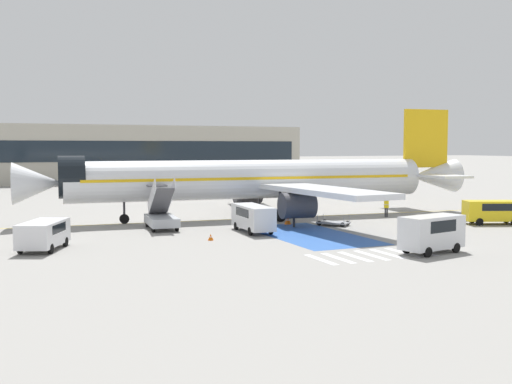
{
  "coord_description": "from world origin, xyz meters",
  "views": [
    {
      "loc": [
        -21.72,
        -50.64,
        6.77
      ],
      "look_at": [
        -0.46,
        -1.38,
        2.65
      ],
      "focal_mm": 42.0,
      "sensor_mm": 36.0,
      "label": 1
    }
  ],
  "objects_px": {
    "service_van_2": "(43,233)",
    "baggage_cart": "(333,223)",
    "service_van_0": "(493,210)",
    "service_van_3": "(253,216)",
    "ground_crew_1": "(294,216)",
    "fuel_tanker": "(236,182)",
    "airliner": "(259,180)",
    "terminal_building": "(56,154)",
    "traffic_cone_1": "(211,237)",
    "service_van_1": "(432,231)",
    "boarding_stairs_forward": "(161,216)",
    "ground_crew_0": "(386,206)",
    "traffic_cone_0": "(288,220)"
  },
  "relations": [
    {
      "from": "service_van_0",
      "to": "ground_crew_0",
      "type": "distance_m",
      "value": 9.74
    },
    {
      "from": "airliner",
      "to": "traffic_cone_1",
      "type": "height_order",
      "value": "airliner"
    },
    {
      "from": "baggage_cart",
      "to": "terminal_building",
      "type": "distance_m",
      "value": 73.63
    },
    {
      "from": "airliner",
      "to": "fuel_tanker",
      "type": "height_order",
      "value": "airliner"
    },
    {
      "from": "service_van_3",
      "to": "baggage_cart",
      "type": "height_order",
      "value": "service_van_3"
    },
    {
      "from": "airliner",
      "to": "fuel_tanker",
      "type": "xyz_separation_m",
      "value": [
        7.63,
        25.52,
        -1.77
      ]
    },
    {
      "from": "service_van_3",
      "to": "ground_crew_1",
      "type": "bearing_deg",
      "value": -159.59
    },
    {
      "from": "fuel_tanker",
      "to": "service_van_0",
      "type": "height_order",
      "value": "fuel_tanker"
    },
    {
      "from": "ground_crew_1",
      "to": "terminal_building",
      "type": "relative_size",
      "value": 0.02
    },
    {
      "from": "baggage_cart",
      "to": "terminal_building",
      "type": "relative_size",
      "value": 0.03
    },
    {
      "from": "service_van_0",
      "to": "service_van_2",
      "type": "distance_m",
      "value": 36.84
    },
    {
      "from": "traffic_cone_1",
      "to": "terminal_building",
      "type": "height_order",
      "value": "terminal_building"
    },
    {
      "from": "traffic_cone_0",
      "to": "service_van_1",
      "type": "bearing_deg",
      "value": -82.56
    },
    {
      "from": "ground_crew_0",
      "to": "airliner",
      "type": "bearing_deg",
      "value": -169.68
    },
    {
      "from": "boarding_stairs_forward",
      "to": "traffic_cone_0",
      "type": "xyz_separation_m",
      "value": [
        10.82,
        -1.44,
        -0.68
      ]
    },
    {
      "from": "boarding_stairs_forward",
      "to": "traffic_cone_0",
      "type": "height_order",
      "value": "boarding_stairs_forward"
    },
    {
      "from": "service_van_3",
      "to": "airliner",
      "type": "bearing_deg",
      "value": -114.11
    },
    {
      "from": "ground_crew_1",
      "to": "service_van_3",
      "type": "bearing_deg",
      "value": 156.12
    },
    {
      "from": "service_van_2",
      "to": "ground_crew_0",
      "type": "xyz_separation_m",
      "value": [
        31.47,
        6.38,
        -0.12
      ]
    },
    {
      "from": "fuel_tanker",
      "to": "service_van_3",
      "type": "bearing_deg",
      "value": -13.21
    },
    {
      "from": "airliner",
      "to": "service_van_2",
      "type": "bearing_deg",
      "value": 122.08
    },
    {
      "from": "service_van_2",
      "to": "ground_crew_0",
      "type": "relative_size",
      "value": 2.8
    },
    {
      "from": "service_van_0",
      "to": "terminal_building",
      "type": "height_order",
      "value": "terminal_building"
    },
    {
      "from": "boarding_stairs_forward",
      "to": "fuel_tanker",
      "type": "relative_size",
      "value": 0.59
    },
    {
      "from": "airliner",
      "to": "traffic_cone_0",
      "type": "distance_m",
      "value": 5.96
    },
    {
      "from": "airliner",
      "to": "fuel_tanker",
      "type": "distance_m",
      "value": 26.69
    },
    {
      "from": "service_van_2",
      "to": "service_van_0",
      "type": "bearing_deg",
      "value": 21.34
    },
    {
      "from": "fuel_tanker",
      "to": "ground_crew_0",
      "type": "relative_size",
      "value": 5.16
    },
    {
      "from": "ground_crew_0",
      "to": "terminal_building",
      "type": "relative_size",
      "value": 0.02
    },
    {
      "from": "service_van_3",
      "to": "service_van_0",
      "type": "bearing_deg",
      "value": 172.11
    },
    {
      "from": "fuel_tanker",
      "to": "service_van_1",
      "type": "distance_m",
      "value": 46.94
    },
    {
      "from": "service_van_0",
      "to": "ground_crew_0",
      "type": "height_order",
      "value": "service_van_0"
    },
    {
      "from": "service_van_2",
      "to": "baggage_cart",
      "type": "relative_size",
      "value": 1.68
    },
    {
      "from": "service_van_3",
      "to": "traffic_cone_1",
      "type": "xyz_separation_m",
      "value": [
        -4.44,
        -2.62,
        -1.03
      ]
    },
    {
      "from": "boarding_stairs_forward",
      "to": "service_van_0",
      "type": "bearing_deg",
      "value": -12.47
    },
    {
      "from": "service_van_2",
      "to": "baggage_cart",
      "type": "xyz_separation_m",
      "value": [
        23.59,
        2.96,
        -0.89
      ]
    },
    {
      "from": "fuel_tanker",
      "to": "airliner",
      "type": "bearing_deg",
      "value": -10.67
    },
    {
      "from": "airliner",
      "to": "service_van_2",
      "type": "height_order",
      "value": "airliner"
    },
    {
      "from": "service_van_1",
      "to": "terminal_building",
      "type": "xyz_separation_m",
      "value": [
        -15.27,
        85.51,
        3.92
      ]
    },
    {
      "from": "service_van_1",
      "to": "ground_crew_1",
      "type": "distance_m",
      "value": 14.65
    },
    {
      "from": "airliner",
      "to": "service_van_2",
      "type": "xyz_separation_m",
      "value": [
        -19.84,
        -10.21,
        -2.5
      ]
    },
    {
      "from": "ground_crew_0",
      "to": "fuel_tanker",
      "type": "bearing_deg",
      "value": 126.31
    },
    {
      "from": "boarding_stairs_forward",
      "to": "baggage_cart",
      "type": "relative_size",
      "value": 1.81
    },
    {
      "from": "service_van_0",
      "to": "service_van_2",
      "type": "relative_size",
      "value": 1.05
    },
    {
      "from": "traffic_cone_0",
      "to": "traffic_cone_1",
      "type": "xyz_separation_m",
      "value": [
        -9.06,
        -5.8,
        -0.11
      ]
    },
    {
      "from": "airliner",
      "to": "terminal_building",
      "type": "relative_size",
      "value": 0.46
    },
    {
      "from": "service_van_3",
      "to": "ground_crew_0",
      "type": "distance_m",
      "value": 16.27
    },
    {
      "from": "fuel_tanker",
      "to": "service_van_0",
      "type": "bearing_deg",
      "value": 19.94
    },
    {
      "from": "service_van_1",
      "to": "ground_crew_1",
      "type": "relative_size",
      "value": 2.95
    },
    {
      "from": "ground_crew_1",
      "to": "boarding_stairs_forward",
      "type": "bearing_deg",
      "value": 121.26
    }
  ]
}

